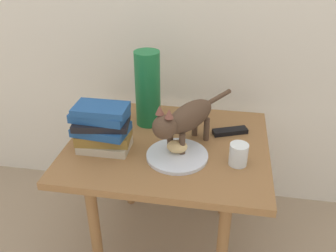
% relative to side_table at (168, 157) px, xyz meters
% --- Properties ---
extents(ground_plane, '(6.00, 6.00, 0.00)m').
position_rel_side_table_xyz_m(ground_plane, '(0.00, 0.00, -0.50)').
color(ground_plane, gray).
extents(side_table, '(0.81, 0.68, 0.57)m').
position_rel_side_table_xyz_m(side_table, '(0.00, 0.00, 0.00)').
color(side_table, olive).
rests_on(side_table, ground).
extents(plate, '(0.24, 0.24, 0.01)m').
position_rel_side_table_xyz_m(plate, '(0.05, -0.10, 0.08)').
color(plate, silver).
rests_on(plate, side_table).
extents(bread_roll, '(0.08, 0.06, 0.05)m').
position_rel_side_table_xyz_m(bread_roll, '(0.05, -0.08, 0.11)').
color(bread_roll, '#E0BC7A').
rests_on(bread_roll, plate).
extents(cat, '(0.28, 0.42, 0.23)m').
position_rel_side_table_xyz_m(cat, '(0.07, -0.02, 0.21)').
color(cat, '#4C3828').
rests_on(cat, side_table).
extents(book_stack, '(0.23, 0.17, 0.19)m').
position_rel_side_table_xyz_m(book_stack, '(-0.25, -0.08, 0.17)').
color(book_stack, '#BCB299').
rests_on(book_stack, side_table).
extents(green_vase, '(0.11, 0.11, 0.33)m').
position_rel_side_table_xyz_m(green_vase, '(-0.12, 0.15, 0.24)').
color(green_vase, '#196B38').
rests_on(green_vase, side_table).
extents(candle_jar, '(0.07, 0.07, 0.08)m').
position_rel_side_table_xyz_m(candle_jar, '(0.28, -0.10, 0.11)').
color(candle_jar, silver).
rests_on(candle_jar, side_table).
extents(tv_remote, '(0.16, 0.10, 0.02)m').
position_rel_side_table_xyz_m(tv_remote, '(0.25, 0.12, 0.08)').
color(tv_remote, black).
rests_on(tv_remote, side_table).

